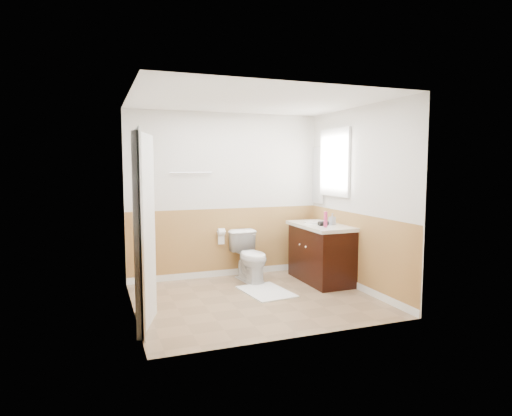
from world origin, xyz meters
name	(u,v)px	position (x,y,z in m)	size (l,w,h in m)	color
floor	(255,299)	(0.00, 0.00, 0.00)	(3.00, 3.00, 0.00)	#8C7051
ceiling	(255,100)	(0.00, 0.00, 2.50)	(3.00, 3.00, 0.00)	white
wall_back	(226,195)	(0.00, 1.30, 1.25)	(3.00, 3.00, 0.00)	silver
wall_front	(302,213)	(0.00, -1.30, 1.25)	(3.00, 3.00, 0.00)	silver
wall_left	(131,206)	(-1.50, 0.00, 1.25)	(3.00, 3.00, 0.00)	silver
wall_right	(358,199)	(1.50, 0.00, 1.25)	(3.00, 3.00, 0.00)	silver
wainscot_back	(227,244)	(0.00, 1.29, 0.50)	(3.00, 3.00, 0.00)	#B68E48
wainscot_front	(301,288)	(0.00, -1.29, 0.50)	(3.00, 3.00, 0.00)	#B68E48
wainscot_left	(134,271)	(-1.49, 0.00, 0.50)	(2.60, 2.60, 0.00)	#B68E48
wainscot_right	(356,253)	(1.49, 0.00, 0.50)	(2.60, 2.60, 0.00)	#B68E48
toilet	(250,256)	(0.24, 0.86, 0.37)	(0.41, 0.72, 0.74)	white
bath_mat	(266,292)	(0.24, 0.24, 0.01)	(0.55, 0.80, 0.02)	silver
vanity_cabinet	(321,254)	(1.21, 0.49, 0.40)	(0.55, 1.10, 0.80)	black
vanity_knob_left	(306,247)	(0.91, 0.39, 0.55)	(0.03, 0.03, 0.03)	white
vanity_knob_right	(300,245)	(0.91, 0.59, 0.55)	(0.03, 0.03, 0.03)	#B4B5BB
countertop	(321,226)	(1.20, 0.49, 0.83)	(0.60, 1.15, 0.05)	silver
sink_basin	(317,222)	(1.21, 0.64, 0.86)	(0.36, 0.36, 0.02)	white
faucet	(327,218)	(1.39, 0.64, 0.92)	(0.02, 0.02, 0.14)	silver
lotion_bottle	(325,219)	(1.11, 0.20, 0.96)	(0.05, 0.05, 0.22)	#CF3569
soap_dispenser	(332,219)	(1.33, 0.39, 0.93)	(0.08, 0.08, 0.17)	#989EAC
hair_dryer_body	(323,223)	(1.16, 0.35, 0.89)	(0.07, 0.07, 0.14)	black
hair_dryer_handle	(318,225)	(1.13, 0.44, 0.86)	(0.03, 0.03, 0.07)	black
mirror_panel	(318,175)	(1.48, 1.10, 1.55)	(0.02, 0.35, 0.90)	silver
window_frame	(335,162)	(1.47, 0.59, 1.75)	(0.04, 0.80, 1.00)	white
window_glass	(335,163)	(1.49, 0.59, 1.75)	(0.01, 0.70, 0.90)	white
door	(145,231)	(-1.40, -0.45, 1.02)	(0.05, 0.80, 2.04)	white
door_frame	(138,231)	(-1.48, -0.45, 1.03)	(0.02, 0.92, 2.10)	white
door_knob	(148,233)	(-1.34, -0.12, 0.95)	(0.06, 0.06, 0.06)	silver
towel_bar	(191,173)	(-0.55, 1.25, 1.60)	(0.02, 0.02, 0.62)	silver
tp_holder_bar	(221,232)	(-0.10, 1.23, 0.70)	(0.02, 0.02, 0.14)	silver
tp_roll	(221,232)	(-0.10, 1.23, 0.70)	(0.11, 0.11, 0.10)	white
tp_sheet	(221,239)	(-0.10, 1.23, 0.59)	(0.10, 0.01, 0.16)	white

